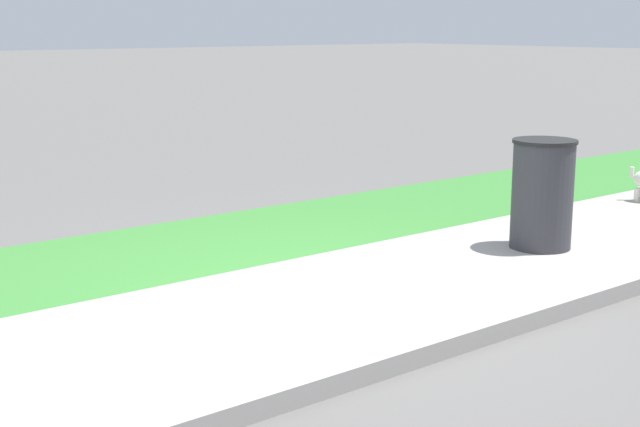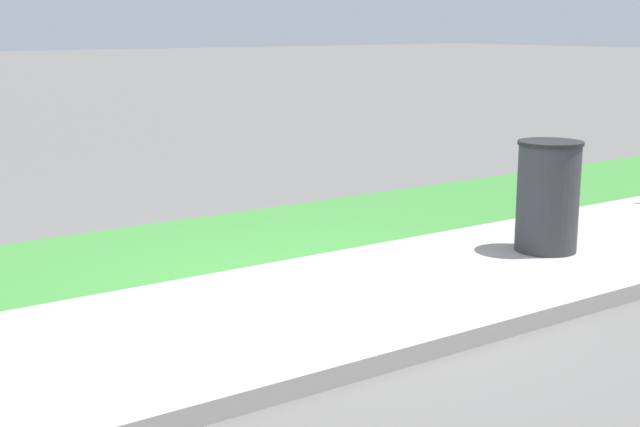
# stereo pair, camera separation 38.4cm
# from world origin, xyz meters

# --- Properties ---
(ground_plane) EXTENTS (120.00, 120.00, 0.00)m
(ground_plane) POSITION_xyz_m (0.00, 0.00, 0.00)
(ground_plane) COLOR #5B5956
(sidewalk_pavement) EXTENTS (18.00, 2.14, 0.01)m
(sidewalk_pavement) POSITION_xyz_m (0.00, 0.00, 0.01)
(sidewalk_pavement) COLOR #9E9993
(sidewalk_pavement) RESTS_ON ground
(grass_verge) EXTENTS (18.00, 1.88, 0.01)m
(grass_verge) POSITION_xyz_m (0.00, 2.01, 0.00)
(grass_verge) COLOR #387A33
(grass_verge) RESTS_ON ground
(street_curb) EXTENTS (18.00, 0.16, 0.12)m
(street_curb) POSITION_xyz_m (0.00, -1.15, 0.06)
(street_curb) COLOR #9E9993
(street_curb) RESTS_ON ground
(trash_bin) EXTENTS (0.54, 0.54, 0.94)m
(trash_bin) POSITION_xyz_m (2.32, 0.06, 0.47)
(trash_bin) COLOR #333338
(trash_bin) RESTS_ON ground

